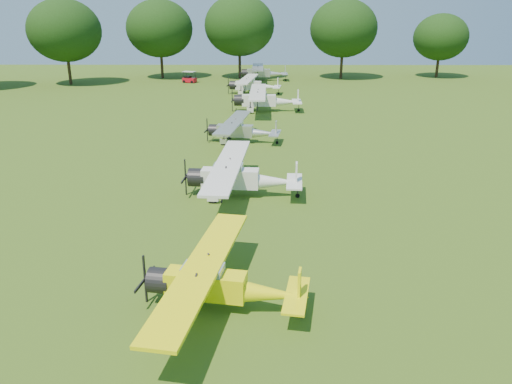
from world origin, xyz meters
TOP-DOWN VIEW (x-y plane):
  - ground at (0.00, 0.00)m, footprint 160.00×160.00m
  - tree_belt at (3.57, 0.16)m, footprint 137.36×130.27m
  - aircraft_2 at (-0.12, -11.23)m, footprint 5.89×9.32m
  - aircraft_3 at (0.11, 0.31)m, footprint 6.70×10.68m
  - aircraft_4 at (-0.30, 12.97)m, footprint 6.06×9.61m
  - aircraft_5 at (1.68, 26.82)m, footprint 7.46×11.85m
  - aircraft_6 at (0.21, 39.26)m, footprint 6.98×11.10m
  - aircraft_7 at (1.51, 53.35)m, footprint 7.52×11.94m
  - golf_cart at (-9.59, 50.77)m, footprint 2.24×1.77m

SIDE VIEW (x-z plane):
  - ground at x=0.00m, z-range 0.00..0.00m
  - golf_cart at x=-9.59m, z-range -0.28..1.40m
  - aircraft_2 at x=-0.12m, z-range 0.15..1.99m
  - aircraft_4 at x=-0.30m, z-range 0.16..2.04m
  - aircraft_3 at x=0.11m, z-range 0.18..2.28m
  - aircraft_6 at x=0.21m, z-range 0.18..2.36m
  - aircraft_5 at x=1.68m, z-range 0.20..2.54m
  - aircraft_7 at x=1.51m, z-range 0.20..2.56m
  - tree_belt at x=3.57m, z-range 0.77..15.29m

